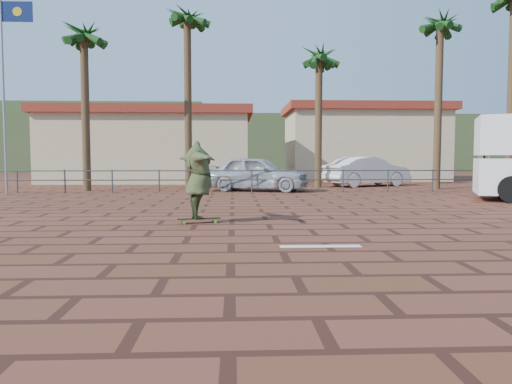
% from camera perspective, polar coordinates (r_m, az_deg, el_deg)
% --- Properties ---
extents(ground, '(120.00, 120.00, 0.00)m').
position_cam_1_polar(ground, '(9.78, 2.09, -5.02)').
color(ground, brown).
rests_on(ground, ground).
extents(paint_stripe, '(1.40, 0.22, 0.01)m').
position_cam_1_polar(paint_stripe, '(8.70, 7.37, -6.17)').
color(paint_stripe, white).
rests_on(paint_stripe, ground).
extents(guardrail, '(24.06, 0.06, 1.00)m').
position_cam_1_polar(guardrail, '(21.66, -0.49, 1.74)').
color(guardrail, '#47494F').
rests_on(guardrail, ground).
extents(flagpole, '(1.30, 0.10, 8.00)m').
position_cam_1_polar(flagpole, '(22.75, -26.65, 11.43)').
color(flagpole, gray).
rests_on(flagpole, ground).
extents(palm_far_left, '(2.40, 2.40, 8.25)m').
position_cam_1_polar(palm_far_left, '(24.66, -19.09, 16.19)').
color(palm_far_left, brown).
rests_on(palm_far_left, ground).
extents(palm_left, '(2.40, 2.40, 9.45)m').
position_cam_1_polar(palm_left, '(25.55, -7.87, 18.52)').
color(palm_left, brown).
rests_on(palm_left, ground).
extents(palm_center, '(2.40, 2.40, 7.75)m').
position_cam_1_polar(palm_center, '(25.95, 7.22, 14.69)').
color(palm_center, brown).
rests_on(palm_center, ground).
extents(palm_right, '(2.40, 2.40, 9.05)m').
position_cam_1_polar(palm_right, '(26.28, 20.30, 17.06)').
color(palm_right, brown).
rests_on(palm_right, ground).
extents(building_west, '(12.60, 7.60, 4.50)m').
position_cam_1_polar(building_west, '(32.06, -11.98, 5.25)').
color(building_west, beige).
rests_on(building_west, ground).
extents(building_east, '(10.60, 6.60, 5.00)m').
position_cam_1_polar(building_east, '(34.77, 12.12, 5.57)').
color(building_east, beige).
rests_on(building_east, ground).
extents(hill_front, '(70.00, 18.00, 6.00)m').
position_cam_1_polar(hill_front, '(59.65, -1.83, 5.41)').
color(hill_front, '#384C28').
rests_on(hill_front, ground).
extents(hill_back, '(35.00, 14.00, 8.00)m').
position_cam_1_polar(hill_back, '(69.02, -20.58, 5.79)').
color(hill_back, '#384C28').
rests_on(hill_back, ground).
extents(longboard, '(1.08, 0.47, 0.10)m').
position_cam_1_polar(longboard, '(11.71, -6.53, -3.13)').
color(longboard, olive).
rests_on(longboard, ground).
extents(skateboarder, '(1.38, 2.28, 1.80)m').
position_cam_1_polar(skateboarder, '(11.63, -6.56, 1.37)').
color(skateboarder, '#394424').
rests_on(skateboarder, longboard).
extents(car_silver, '(5.04, 3.20, 1.60)m').
position_cam_1_polar(car_silver, '(22.67, 0.12, 2.14)').
color(car_silver, '#B3B7BA').
rests_on(car_silver, ground).
extents(car_white, '(4.98, 3.41, 1.55)m').
position_cam_1_polar(car_white, '(27.06, 12.57, 2.30)').
color(car_white, white).
rests_on(car_white, ground).
extents(street_sign, '(0.48, 0.16, 2.38)m').
position_cam_1_polar(street_sign, '(24.41, 25.10, 3.93)').
color(street_sign, gray).
rests_on(street_sign, ground).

